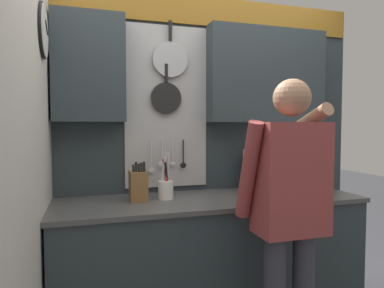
{
  "coord_description": "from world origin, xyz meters",
  "views": [
    {
      "loc": [
        -0.79,
        -2.18,
        1.39
      ],
      "look_at": [
        -0.07,
        0.21,
        1.26
      ],
      "focal_mm": 32.0,
      "sensor_mm": 36.0,
      "label": 1
    }
  ],
  "objects_px": {
    "knife_block": "(138,185)",
    "utensil_crock": "(166,188)",
    "microwave": "(286,171)",
    "person": "(289,202)"
  },
  "relations": [
    {
      "from": "knife_block",
      "to": "person",
      "type": "distance_m",
      "value": 0.96
    },
    {
      "from": "utensil_crock",
      "to": "microwave",
      "type": "bearing_deg",
      "value": -0.11
    },
    {
      "from": "microwave",
      "to": "person",
      "type": "distance_m",
      "value": 0.72
    },
    {
      "from": "knife_block",
      "to": "person",
      "type": "height_order",
      "value": "person"
    },
    {
      "from": "knife_block",
      "to": "person",
      "type": "bearing_deg",
      "value": -39.95
    },
    {
      "from": "knife_block",
      "to": "utensil_crock",
      "type": "height_order",
      "value": "utensil_crock"
    },
    {
      "from": "microwave",
      "to": "person",
      "type": "bearing_deg",
      "value": -120.44
    },
    {
      "from": "microwave",
      "to": "utensil_crock",
      "type": "distance_m",
      "value": 0.92
    },
    {
      "from": "knife_block",
      "to": "utensil_crock",
      "type": "xyz_separation_m",
      "value": [
        0.18,
        0.0,
        -0.03
      ]
    },
    {
      "from": "person",
      "to": "knife_block",
      "type": "bearing_deg",
      "value": 140.05
    }
  ]
}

